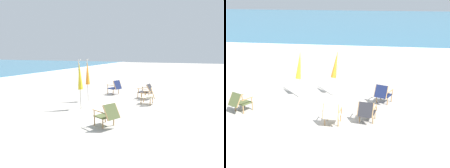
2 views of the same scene
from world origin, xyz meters
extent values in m
plane|color=#B2AAA0|center=(0.00, 0.00, 0.00)|extent=(80.00, 80.00, 0.00)
cube|color=teal|center=(0.00, 33.60, 0.05)|extent=(80.00, 40.00, 0.10)
cube|color=white|center=(0.00, 13.30, 0.03)|extent=(80.00, 1.10, 0.06)
cube|color=#28282D|center=(1.64, -0.82, 0.32)|extent=(0.58, 0.55, 0.04)
cube|color=#28282D|center=(1.59, -1.19, 0.54)|extent=(0.53, 0.37, 0.46)
cylinder|color=#AD7F4C|center=(1.44, -0.58, 0.16)|extent=(0.04, 0.04, 0.32)
cylinder|color=#AD7F4C|center=(1.91, -0.64, 0.16)|extent=(0.04, 0.04, 0.32)
cylinder|color=#AD7F4C|center=(1.38, -1.00, 0.16)|extent=(0.04, 0.04, 0.32)
cylinder|color=#AD7F4C|center=(1.85, -1.07, 0.16)|extent=(0.04, 0.04, 0.32)
cube|color=#AD7F4C|center=(1.36, -0.80, 0.54)|extent=(0.11, 0.53, 0.02)
cylinder|color=#AD7F4C|center=(1.39, -0.62, 0.43)|extent=(0.04, 0.04, 0.22)
cube|color=#AD7F4C|center=(1.92, -0.88, 0.54)|extent=(0.11, 0.53, 0.02)
cylinder|color=#AD7F4C|center=(1.94, -0.69, 0.43)|extent=(0.04, 0.04, 0.22)
cylinder|color=#AD7F4C|center=(1.34, -1.16, 0.54)|extent=(0.08, 0.31, 0.46)
cylinder|color=#AD7F4C|center=(1.84, -1.23, 0.54)|extent=(0.08, 0.31, 0.46)
cube|color=#19234C|center=(2.19, 1.10, 0.32)|extent=(0.66, 0.64, 0.04)
cube|color=#19234C|center=(2.06, 0.79, 0.56)|extent=(0.55, 0.41, 0.49)
cylinder|color=#AD7F4C|center=(2.06, 1.39, 0.16)|extent=(0.04, 0.04, 0.32)
cylinder|color=#AD7F4C|center=(2.49, 1.21, 0.16)|extent=(0.04, 0.04, 0.32)
cylinder|color=#AD7F4C|center=(1.89, 0.99, 0.16)|extent=(0.04, 0.04, 0.32)
cylinder|color=#AD7F4C|center=(2.33, 0.81, 0.16)|extent=(0.04, 0.04, 0.32)
cube|color=#AD7F4C|center=(1.92, 1.19, 0.54)|extent=(0.23, 0.50, 0.02)
cylinder|color=#AD7F4C|center=(2.00, 1.36, 0.43)|extent=(0.04, 0.04, 0.22)
cube|color=#AD7F4C|center=(2.44, 0.98, 0.54)|extent=(0.23, 0.50, 0.02)
cylinder|color=#AD7F4C|center=(2.51, 1.15, 0.43)|extent=(0.04, 0.04, 0.22)
cylinder|color=#AD7F4C|center=(1.83, 0.88, 0.56)|extent=(0.13, 0.24, 0.49)
cylinder|color=#AD7F4C|center=(2.30, 0.69, 0.56)|extent=(0.13, 0.24, 0.49)
cube|color=#515B33|center=(-3.07, -0.63, 0.32)|extent=(0.68, 0.66, 0.04)
cube|color=#515B33|center=(-3.23, -0.97, 0.54)|extent=(0.57, 0.48, 0.47)
cylinder|color=#AD7F4C|center=(-3.18, -0.34, 0.16)|extent=(0.04, 0.04, 0.32)
cylinder|color=#AD7F4C|center=(-2.76, -0.54, 0.16)|extent=(0.04, 0.04, 0.32)
cylinder|color=#AD7F4C|center=(-3.37, -0.72, 0.16)|extent=(0.04, 0.04, 0.32)
cylinder|color=#AD7F4C|center=(-2.95, -0.93, 0.16)|extent=(0.04, 0.04, 0.32)
cube|color=#AD7F4C|center=(-3.33, -0.53, 0.54)|extent=(0.27, 0.49, 0.02)
cylinder|color=#AD7F4C|center=(-3.24, -0.36, 0.43)|extent=(0.04, 0.04, 0.22)
cube|color=#AD7F4C|center=(-2.82, -0.78, 0.54)|extent=(0.27, 0.49, 0.02)
cylinder|color=#AD7F4C|center=(-2.74, -0.61, 0.43)|extent=(0.04, 0.04, 0.22)
cylinder|color=#AD7F4C|center=(-3.46, -0.85, 0.54)|extent=(0.17, 0.28, 0.47)
cylinder|color=#AD7F4C|center=(-3.00, -1.08, 0.54)|extent=(0.17, 0.28, 0.47)
cube|color=beige|center=(0.48, -1.27, 0.32)|extent=(0.53, 0.50, 0.04)
cube|color=beige|center=(0.47, -1.60, 0.56)|extent=(0.50, 0.23, 0.50)
cylinder|color=#AD7F4C|center=(0.25, -1.04, 0.16)|extent=(0.04, 0.04, 0.32)
cylinder|color=#AD7F4C|center=(0.72, -1.06, 0.16)|extent=(0.04, 0.04, 0.32)
cylinder|color=#AD7F4C|center=(0.24, -1.48, 0.16)|extent=(0.04, 0.04, 0.32)
cylinder|color=#AD7F4C|center=(0.71, -1.49, 0.16)|extent=(0.04, 0.04, 0.32)
cube|color=#AD7F4C|center=(0.20, -1.28, 0.54)|extent=(0.05, 0.53, 0.02)
cylinder|color=#AD7F4C|center=(0.21, -1.09, 0.43)|extent=(0.04, 0.04, 0.22)
cube|color=#AD7F4C|center=(0.76, -1.30, 0.54)|extent=(0.05, 0.53, 0.02)
cylinder|color=#AD7F4C|center=(0.77, -1.11, 0.43)|extent=(0.04, 0.04, 0.22)
cylinder|color=#AD7F4C|center=(0.22, -1.59, 0.56)|extent=(0.05, 0.22, 0.50)
cylinder|color=#AD7F4C|center=(0.73, -1.60, 0.56)|extent=(0.05, 0.22, 0.50)
cylinder|color=#B7B2A8|center=(0.15, 1.68, 1.03)|extent=(0.39, 0.27, 2.07)
cone|color=orange|center=(0.10, 1.65, 1.39)|extent=(0.48, 0.42, 1.18)
sphere|color=#B7B2A8|center=(-0.01, 1.58, 2.06)|extent=(0.06, 0.06, 0.06)
cylinder|color=#B7B2A8|center=(-1.34, 1.27, 1.04)|extent=(0.26, 0.27, 2.09)
cone|color=yellow|center=(-1.37, 1.23, 1.40)|extent=(0.42, 0.42, 1.17)
sphere|color=#B7B2A8|center=(-1.43, 1.17, 2.08)|extent=(0.06, 0.06, 0.06)
camera|label=1|loc=(-9.44, -3.45, 2.41)|focal=35.00mm
camera|label=2|loc=(2.21, -11.01, 4.48)|focal=50.00mm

